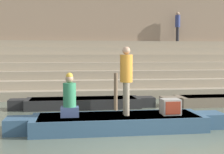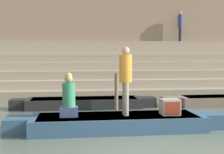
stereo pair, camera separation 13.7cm
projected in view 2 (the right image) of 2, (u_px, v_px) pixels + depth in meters
The scene contains 10 objects.
ground_plane at pixel (162, 150), 6.35m from camera, with size 120.00×120.00×0.00m, color #566051.
ghat_steps at pixel (107, 73), 16.51m from camera, with size 36.00×4.88×2.72m.
back_wall at pixel (103, 30), 18.65m from camera, with size 34.20×1.28×6.86m.
rowboat_main at pixel (118, 122), 8.03m from camera, with size 5.65×1.42×0.39m.
person_standing at pixel (126, 75), 7.97m from camera, with size 0.32×0.32×1.76m.
person_rowing at pixel (69, 99), 7.82m from camera, with size 0.45×0.35×1.11m.
tv_set at pixel (170, 107), 8.08m from camera, with size 0.47×0.42×0.41m.
moored_boat_distant at pixel (84, 103), 11.39m from camera, with size 5.27×1.10×0.36m.
mooring_post at pixel (116, 92), 10.70m from camera, with size 0.12×0.12×1.32m, color brown.
person_on_steps at pixel (180, 24), 18.24m from camera, with size 0.29×0.29×1.73m.
Camera 2 is at (-1.77, -6.05, 1.94)m, focal length 50.00 mm.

